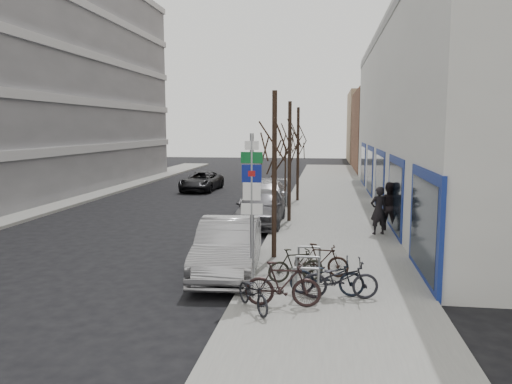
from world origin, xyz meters
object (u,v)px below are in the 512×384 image
(parked_car_mid, at_px, (261,207))
(parked_car_back, at_px, (266,196))
(tree_far, at_px, (298,132))
(meter_mid, at_px, (276,209))
(highway_sign_pole, at_px, (252,203))
(bike_far_inner, at_px, (321,260))
(bike_mid_inner, at_px, (296,265))
(pedestrian_far, at_px, (388,206))
(parked_car_front, at_px, (228,247))
(tree_near, at_px, (275,135))
(bike_rack, at_px, (308,268))
(tree_mid, at_px, (290,133))
(meter_front, at_px, (258,237))
(bike_mid_curb, at_px, (327,273))
(bike_near_left, at_px, (253,290))
(bike_far_curb, at_px, (340,276))
(bike_near_right, at_px, (283,284))
(pedestrian_near, at_px, (379,210))
(lane_car, at_px, (202,181))
(meter_back, at_px, (286,192))

(parked_car_mid, xyz_separation_m, parked_car_back, (-0.27, 4.09, -0.07))
(tree_far, distance_m, meter_mid, 8.62)
(highway_sign_pole, bearing_deg, bike_far_inner, 42.15)
(bike_mid_inner, xyz_separation_m, parked_car_back, (-2.35, 12.45, 0.14))
(pedestrian_far, bearing_deg, highway_sign_pole, 81.58)
(parked_car_mid, distance_m, parked_car_back, 4.10)
(parked_car_front, bearing_deg, parked_car_back, 86.53)
(tree_near, height_order, bike_far_inner, tree_near)
(bike_rack, height_order, parked_car_mid, parked_car_mid)
(highway_sign_pole, bearing_deg, tree_mid, 88.86)
(meter_front, bearing_deg, bike_mid_inner, -57.30)
(highway_sign_pole, distance_m, parked_car_back, 13.58)
(tree_far, relative_size, bike_mid_curb, 2.94)
(bike_mid_inner, bearing_deg, tree_mid, -13.07)
(parked_car_back, bearing_deg, tree_near, -81.08)
(bike_near_left, bearing_deg, bike_far_curb, -4.65)
(meter_mid, bearing_deg, bike_near_right, -83.18)
(bike_mid_curb, relative_size, bike_far_inner, 1.19)
(bike_far_curb, bearing_deg, pedestrian_near, -18.46)
(tree_near, xyz_separation_m, bike_mid_inner, (0.87, -2.55, -3.48))
(bike_far_curb, distance_m, lane_car, 23.27)
(parked_car_front, height_order, pedestrian_far, pedestrian_far)
(bike_near_left, distance_m, bike_near_right, 0.73)
(tree_near, xyz_separation_m, tree_mid, (0.00, 6.50, 0.00))
(highway_sign_pole, relative_size, bike_near_right, 2.31)
(bike_near_left, xyz_separation_m, parked_car_mid, (-1.24, 10.63, 0.22))
(bike_mid_curb, height_order, bike_far_inner, bike_mid_curb)
(meter_back, xyz_separation_m, parked_car_back, (-1.03, -0.60, -0.15))
(bike_mid_curb, distance_m, lane_car, 22.97)
(bike_mid_inner, bearing_deg, bike_rack, -154.82)
(parked_car_back, distance_m, pedestrian_near, 7.81)
(meter_front, bearing_deg, parked_car_back, 95.68)
(parked_car_back, xyz_separation_m, lane_car, (-5.45, 7.84, -0.10))
(meter_back, bearing_deg, meter_mid, -90.00)
(meter_back, distance_m, lane_car, 9.72)
(tree_near, xyz_separation_m, bike_far_inner, (1.55, -1.93, -3.48))
(tree_near, height_order, bike_mid_inner, tree_near)
(meter_back, bearing_deg, parked_car_front, -93.55)
(tree_near, relative_size, bike_far_curb, 2.91)
(tree_near, relative_size, meter_mid, 4.33)
(pedestrian_far, bearing_deg, parked_car_mid, 10.61)
(meter_front, bearing_deg, meter_mid, 90.00)
(bike_mid_inner, relative_size, bike_far_curb, 0.83)
(highway_sign_pole, bearing_deg, pedestrian_far, 62.73)
(bike_far_inner, relative_size, parked_car_mid, 0.32)
(highway_sign_pole, bearing_deg, pedestrian_near, 62.75)
(meter_front, height_order, bike_near_left, meter_front)
(parked_car_front, height_order, pedestrian_near, pedestrian_near)
(parked_car_front, bearing_deg, bike_far_inner, -11.72)
(pedestrian_far, bearing_deg, pedestrian_near, 81.47)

